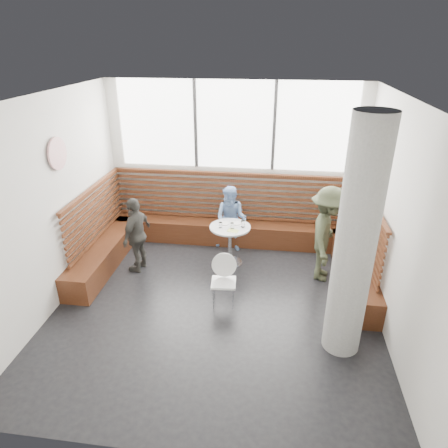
# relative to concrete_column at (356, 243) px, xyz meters

# --- Properties ---
(room) EXTENTS (5.00, 5.00, 3.20)m
(room) POSITION_rel_concrete_column_xyz_m (-1.85, 0.60, 0.00)
(room) COLOR silver
(room) RESTS_ON ground
(booth) EXTENTS (5.00, 2.50, 1.44)m
(booth) POSITION_rel_concrete_column_xyz_m (-1.85, 2.37, -1.19)
(booth) COLOR #422010
(booth) RESTS_ON ground
(concrete_column) EXTENTS (0.50, 0.50, 3.20)m
(concrete_column) POSITION_rel_concrete_column_xyz_m (0.00, 0.00, 0.00)
(concrete_column) COLOR gray
(concrete_column) RESTS_ON ground
(wall_art) EXTENTS (0.03, 0.50, 0.50)m
(wall_art) POSITION_rel_concrete_column_xyz_m (-4.31, 1.00, 0.70)
(wall_art) COLOR white
(wall_art) RESTS_ON room
(cafe_table) EXTENTS (0.75, 0.75, 0.77)m
(cafe_table) POSITION_rel_concrete_column_xyz_m (-1.79, 1.99, -1.05)
(cafe_table) COLOR silver
(cafe_table) RESTS_ON ground
(cafe_chair) EXTENTS (0.40, 0.39, 0.83)m
(cafe_chair) POSITION_rel_concrete_column_xyz_m (-1.73, 0.77, -1.12)
(cafe_chair) COLOR white
(cafe_chair) RESTS_ON ground
(adult_man) EXTENTS (0.82, 1.19, 1.69)m
(adult_man) POSITION_rel_concrete_column_xyz_m (-0.10, 1.74, -0.75)
(adult_man) COLOR #3C432D
(adult_man) RESTS_ON ground
(child_back) EXTENTS (0.74, 0.64, 1.32)m
(child_back) POSITION_rel_concrete_column_xyz_m (-1.84, 2.55, -0.94)
(child_back) COLOR #7CA1D8
(child_back) RESTS_ON ground
(child_left) EXTENTS (0.50, 0.87, 1.40)m
(child_left) POSITION_rel_concrete_column_xyz_m (-3.42, 1.58, -0.90)
(child_left) COLOR #41403B
(child_left) RESTS_ON ground
(plate_near) EXTENTS (0.19, 0.19, 0.01)m
(plate_near) POSITION_rel_concrete_column_xyz_m (-1.91, 2.10, -0.82)
(plate_near) COLOR white
(plate_near) RESTS_ON cafe_table
(plate_far) EXTENTS (0.19, 0.19, 0.01)m
(plate_far) POSITION_rel_concrete_column_xyz_m (-1.69, 2.14, -0.82)
(plate_far) COLOR white
(plate_far) RESTS_ON cafe_table
(glass_left) EXTENTS (0.06, 0.06, 0.10)m
(glass_left) POSITION_rel_concrete_column_xyz_m (-1.96, 1.93, -0.78)
(glass_left) COLOR white
(glass_left) RESTS_ON cafe_table
(glass_mid) EXTENTS (0.07, 0.07, 0.11)m
(glass_mid) POSITION_rel_concrete_column_xyz_m (-1.75, 1.92, -0.77)
(glass_mid) COLOR white
(glass_mid) RESTS_ON cafe_table
(glass_right) EXTENTS (0.08, 0.08, 0.12)m
(glass_right) POSITION_rel_concrete_column_xyz_m (-1.56, 2.01, -0.77)
(glass_right) COLOR white
(glass_right) RESTS_ON cafe_table
(menu_card) EXTENTS (0.22, 0.18, 0.00)m
(menu_card) POSITION_rel_concrete_column_xyz_m (-1.72, 1.82, -0.83)
(menu_card) COLOR #A5C64C
(menu_card) RESTS_ON cafe_table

